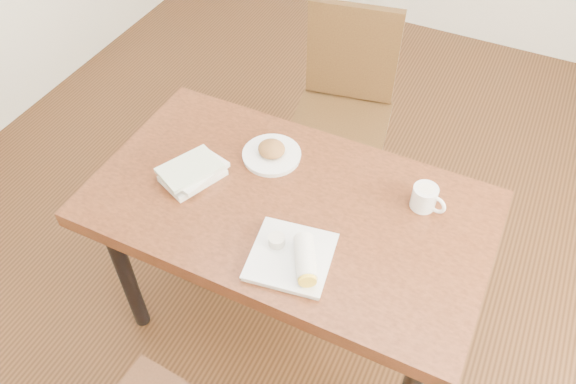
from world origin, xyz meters
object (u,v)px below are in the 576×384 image
at_px(book_stack, 193,172).
at_px(table, 288,219).
at_px(plate_scone, 272,153).
at_px(plate_burrito, 295,257).
at_px(coffee_mug, 425,197).
at_px(chair_far, 344,101).

bearing_deg(book_stack, table, 6.34).
distance_m(table, plate_scone, 0.24).
bearing_deg(plate_burrito, book_stack, 160.03).
bearing_deg(table, coffee_mug, 23.57).
relative_size(table, plate_burrito, 4.80).
distance_m(plate_scone, coffee_mug, 0.54).
relative_size(chair_far, coffee_mug, 8.08).
relative_size(chair_far, plate_burrito, 3.51).
relative_size(table, plate_scone, 6.32).
bearing_deg(plate_burrito, table, 120.84).
distance_m(table, book_stack, 0.36).
bearing_deg(coffee_mug, chair_far, 128.75).
xyz_separation_m(chair_far, plate_burrito, (0.23, -1.02, 0.23)).
xyz_separation_m(table, plate_burrito, (0.12, -0.20, 0.11)).
bearing_deg(chair_far, plate_burrito, -77.02).
bearing_deg(plate_burrito, plate_scone, 125.63).
distance_m(chair_far, coffee_mug, 0.86).
height_order(coffee_mug, book_stack, coffee_mug).
relative_size(table, chair_far, 1.37).
xyz_separation_m(table, chair_far, (-0.11, 0.81, -0.12)).
bearing_deg(book_stack, plate_burrito, -19.97).
height_order(chair_far, plate_burrito, chair_far).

